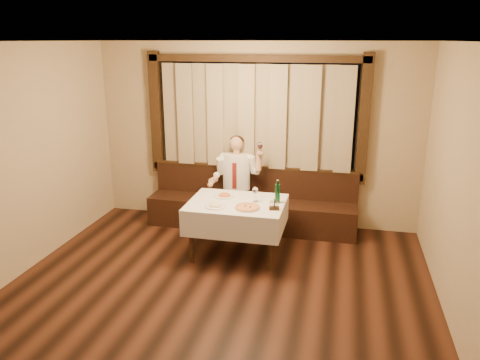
% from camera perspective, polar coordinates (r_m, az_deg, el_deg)
% --- Properties ---
extents(room, '(5.01, 6.01, 2.81)m').
position_cam_1_polar(room, '(5.30, -2.23, 2.33)').
color(room, black).
rests_on(room, ground).
extents(banquette, '(3.20, 0.61, 0.94)m').
position_cam_1_polar(banquette, '(7.29, 1.44, -3.36)').
color(banquette, black).
rests_on(banquette, ground).
extents(dining_table, '(1.27, 0.97, 0.76)m').
position_cam_1_polar(dining_table, '(6.23, -0.41, -3.60)').
color(dining_table, black).
rests_on(dining_table, ground).
extents(pizza, '(0.33, 0.33, 0.03)m').
position_cam_1_polar(pizza, '(5.95, 0.90, -3.37)').
color(pizza, white).
rests_on(pizza, dining_table).
extents(pasta_red, '(0.27, 0.27, 0.09)m').
position_cam_1_polar(pasta_red, '(6.39, -1.90, -1.73)').
color(pasta_red, white).
rests_on(pasta_red, dining_table).
extents(pasta_cream, '(0.28, 0.28, 0.09)m').
position_cam_1_polar(pasta_cream, '(6.01, -3.01, -2.94)').
color(pasta_cream, white).
rests_on(pasta_cream, dining_table).
extents(green_bottle, '(0.07, 0.07, 0.31)m').
position_cam_1_polar(green_bottle, '(6.14, 4.59, -1.60)').
color(green_bottle, '#115025').
rests_on(green_bottle, dining_table).
extents(table_wine_glass, '(0.08, 0.08, 0.21)m').
position_cam_1_polar(table_wine_glass, '(6.15, 1.87, -1.33)').
color(table_wine_glass, white).
rests_on(table_wine_glass, dining_table).
extents(cruet_caddy, '(0.14, 0.09, 0.14)m').
position_cam_1_polar(cruet_caddy, '(5.91, 4.19, -3.20)').
color(cruet_caddy, black).
rests_on(cruet_caddy, dining_table).
extents(seated_man, '(0.79, 0.59, 1.43)m').
position_cam_1_polar(seated_man, '(7.09, -0.52, 0.48)').
color(seated_man, black).
rests_on(seated_man, ground).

